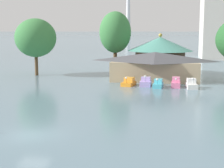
# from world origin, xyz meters

# --- Properties ---
(ground_plane) EXTENTS (2000.00, 2000.00, 0.00)m
(ground_plane) POSITION_xyz_m (0.00, 0.00, 0.00)
(ground_plane) COLOR slate
(pedal_boat_orange) EXTENTS (2.20, 3.08, 1.49)m
(pedal_boat_orange) POSITION_xyz_m (4.81, 26.92, 0.49)
(pedal_boat_orange) COLOR orange
(pedal_boat_orange) RESTS_ON ground
(pedal_boat_lavender) EXTENTS (1.70, 2.42, 1.79)m
(pedal_boat_lavender) POSITION_xyz_m (7.43, 26.78, 0.56)
(pedal_boat_lavender) COLOR #B299D8
(pedal_boat_lavender) RESTS_ON ground
(pedal_boat_cyan) EXTENTS (1.55, 3.01, 1.53)m
(pedal_boat_cyan) POSITION_xyz_m (9.35, 25.93, 0.49)
(pedal_boat_cyan) COLOR #4CB7CC
(pedal_boat_cyan) RESTS_ON ground
(pedal_boat_pink) EXTENTS (1.39, 2.69, 1.53)m
(pedal_boat_pink) POSITION_xyz_m (11.98, 26.63, 0.59)
(pedal_boat_pink) COLOR pink
(pedal_boat_pink) RESTS_ON ground
(pedal_boat_white) EXTENTS (1.73, 3.04, 1.76)m
(pedal_boat_white) POSITION_xyz_m (14.24, 25.89, 0.56)
(pedal_boat_white) COLOR white
(pedal_boat_white) RESTS_ON ground
(boathouse) EXTENTS (15.64, 8.60, 4.81)m
(boathouse) POSITION_xyz_m (8.55, 33.28, 2.52)
(boathouse) COLOR tan
(boathouse) RESTS_ON ground
(green_roof_pavilion) EXTENTS (12.34, 12.34, 7.83)m
(green_roof_pavilion) POSITION_xyz_m (9.09, 41.42, 4.03)
(green_roof_pavilion) COLOR brown
(green_roof_pavilion) RESTS_ON ground
(shoreline_tree_tall_left) EXTENTS (7.67, 7.67, 10.59)m
(shoreline_tree_tall_left) POSITION_xyz_m (-13.76, 36.18, 7.00)
(shoreline_tree_tall_left) COLOR brown
(shoreline_tree_tall_left) RESTS_ON ground
(shoreline_tree_mid) EXTENTS (6.16, 6.16, 12.02)m
(shoreline_tree_mid) POSITION_xyz_m (0.33, 41.91, 7.97)
(shoreline_tree_mid) COLOR brown
(shoreline_tree_mid) RESTS_ON ground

